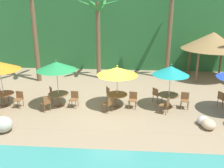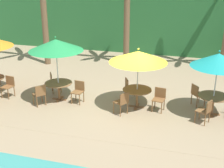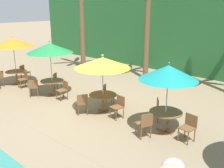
# 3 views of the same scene
# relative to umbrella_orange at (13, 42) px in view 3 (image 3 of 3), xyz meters

# --- Properties ---
(ground_plane) EXTENTS (120.00, 120.00, 0.00)m
(ground_plane) POSITION_rel_umbrella_orange_xyz_m (5.84, 0.26, -2.28)
(ground_plane) COLOR #937F60
(terrace_deck) EXTENTS (18.00, 5.20, 0.01)m
(terrace_deck) POSITION_rel_umbrella_orange_xyz_m (5.84, 0.26, -2.28)
(terrace_deck) COLOR #937F60
(terrace_deck) RESTS_ON ground
(foliage_backdrop) EXTENTS (28.00, 2.40, 6.00)m
(foliage_backdrop) POSITION_rel_umbrella_orange_xyz_m (5.84, 9.26, 0.72)
(foliage_backdrop) COLOR #286633
(foliage_backdrop) RESTS_ON ground
(rock_seawall) EXTENTS (17.12, 3.18, 1.02)m
(rock_seawall) POSITION_rel_umbrella_orange_xyz_m (7.40, -2.33, -1.90)
(rock_seawall) COLOR #CCA8A9
(rock_seawall) RESTS_ON ground
(umbrella_orange) EXTENTS (2.17, 2.17, 2.62)m
(umbrella_orange) POSITION_rel_umbrella_orange_xyz_m (0.00, 0.00, 0.00)
(umbrella_orange) COLOR silver
(umbrella_orange) RESTS_ON ground
(dining_table_orange) EXTENTS (1.10, 1.10, 0.74)m
(dining_table_orange) POSITION_rel_umbrella_orange_xyz_m (0.00, 0.00, -1.67)
(dining_table_orange) COLOR brown
(dining_table_orange) RESTS_ON ground
(chair_orange_seaward) EXTENTS (0.48, 0.48, 0.87)m
(chair_orange_seaward) POSITION_rel_umbrella_orange_xyz_m (0.85, -0.03, -1.77)
(chair_orange_seaward) COLOR brown
(chair_orange_seaward) RESTS_ON ground
(chair_orange_inland) EXTENTS (0.57, 0.57, 0.87)m
(chair_orange_inland) POSITION_rel_umbrella_orange_xyz_m (-0.47, 0.72, -1.77)
(chair_orange_inland) COLOR brown
(chair_orange_inland) RESTS_ON ground
(umbrella_green) EXTENTS (2.12, 2.12, 2.62)m
(umbrella_green) POSITION_rel_umbrella_orange_xyz_m (2.98, 0.22, -0.00)
(umbrella_green) COLOR silver
(umbrella_green) RESTS_ON ground
(dining_table_green) EXTENTS (1.10, 1.10, 0.74)m
(dining_table_green) POSITION_rel_umbrella_orange_xyz_m (2.98, 0.22, -1.67)
(dining_table_green) COLOR brown
(dining_table_green) RESTS_ON ground
(chair_green_seaward) EXTENTS (0.47, 0.47, 0.87)m
(chair_green_seaward) POSITION_rel_umbrella_orange_xyz_m (3.84, 0.22, -1.77)
(chair_green_seaward) COLOR brown
(chair_green_seaward) RESTS_ON ground
(chair_green_inland) EXTENTS (0.59, 0.58, 0.87)m
(chair_green_inland) POSITION_rel_umbrella_orange_xyz_m (2.45, 0.89, -1.77)
(chair_green_inland) COLOR brown
(chair_green_inland) RESTS_ON ground
(chair_green_left) EXTENTS (0.60, 0.59, 0.87)m
(chair_green_left) POSITION_rel_umbrella_orange_xyz_m (2.53, -0.50, -1.77)
(chair_green_left) COLOR brown
(chair_green_left) RESTS_ON ground
(umbrella_yellow) EXTENTS (2.15, 2.15, 2.34)m
(umbrella_yellow) POSITION_rel_umbrella_orange_xyz_m (6.16, 0.38, -0.26)
(umbrella_yellow) COLOR silver
(umbrella_yellow) RESTS_ON ground
(dining_table_yellow) EXTENTS (1.10, 1.10, 0.74)m
(dining_table_yellow) POSITION_rel_umbrella_orange_xyz_m (6.16, 0.38, -1.67)
(dining_table_yellow) COLOR brown
(dining_table_yellow) RESTS_ON ground
(chair_yellow_seaward) EXTENTS (0.48, 0.48, 0.87)m
(chair_yellow_seaward) POSITION_rel_umbrella_orange_xyz_m (7.02, 0.35, -1.77)
(chair_yellow_seaward) COLOR brown
(chair_yellow_seaward) RESTS_ON ground
(chair_yellow_inland) EXTENTS (0.57, 0.57, 0.87)m
(chair_yellow_inland) POSITION_rel_umbrella_orange_xyz_m (5.70, 1.10, -1.77)
(chair_yellow_inland) COLOR brown
(chair_yellow_inland) RESTS_ON ground
(chair_yellow_left) EXTENTS (0.59, 0.59, 0.87)m
(chair_yellow_left) POSITION_rel_umbrella_orange_xyz_m (5.78, -0.38, -1.77)
(chair_yellow_left) COLOR brown
(chair_yellow_left) RESTS_ON ground
(umbrella_teal) EXTENTS (1.91, 1.91, 2.43)m
(umbrella_teal) POSITION_rel_umbrella_orange_xyz_m (8.94, 0.52, -0.21)
(umbrella_teal) COLOR silver
(umbrella_teal) RESTS_ON ground
(dining_table_teal) EXTENTS (1.10, 1.10, 0.74)m
(dining_table_teal) POSITION_rel_umbrella_orange_xyz_m (8.94, 0.52, -1.67)
(dining_table_teal) COLOR brown
(dining_table_teal) RESTS_ON ground
(chair_teal_seaward) EXTENTS (0.47, 0.48, 0.87)m
(chair_teal_seaward) POSITION_rel_umbrella_orange_xyz_m (9.80, 0.49, -1.77)
(chair_teal_seaward) COLOR brown
(chair_teal_seaward) RESTS_ON ground
(chair_teal_inland) EXTENTS (0.59, 0.59, 0.87)m
(chair_teal_inland) POSITION_rel_umbrella_orange_xyz_m (8.36, 1.15, -1.77)
(chair_teal_inland) COLOR brown
(chair_teal_inland) RESTS_ON ground
(chair_teal_left) EXTENTS (0.56, 0.56, 0.87)m
(chair_teal_left) POSITION_rel_umbrella_orange_xyz_m (8.68, -0.29, -1.77)
(chair_teal_left) COLOR brown
(chair_teal_left) RESTS_ON ground
(palm_tree_second) EXTENTS (2.82, 2.67, 5.62)m
(palm_tree_second) POSITION_rel_umbrella_orange_xyz_m (4.47, 5.72, 1.46)
(palm_tree_second) COLOR brown
(palm_tree_second) RESTS_ON ground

